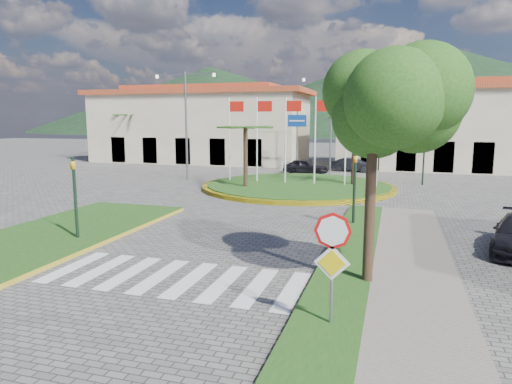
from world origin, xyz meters
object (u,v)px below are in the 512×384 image
(deciduous_tree, at_px, (374,96))
(stop_sign, at_px, (332,252))
(white_van, at_px, (231,159))
(roundabout_island, at_px, (298,186))
(car_dark_b, at_px, (353,165))
(car_dark_a, at_px, (306,166))

(deciduous_tree, bearing_deg, stop_sign, -101.18)
(deciduous_tree, relative_size, white_van, 1.79)
(roundabout_island, relative_size, stop_sign, 4.79)
(roundabout_island, xyz_separation_m, car_dark_b, (2.63, 10.95, 0.43))
(roundabout_island, height_order, deciduous_tree, deciduous_tree)
(stop_sign, bearing_deg, car_dark_a, 101.91)
(roundabout_island, relative_size, white_van, 3.35)
(stop_sign, relative_size, car_dark_a, 0.71)
(car_dark_a, relative_size, car_dark_b, 1.02)
(stop_sign, relative_size, car_dark_b, 0.73)
(deciduous_tree, relative_size, car_dark_b, 1.86)
(deciduous_tree, height_order, car_dark_a, deciduous_tree)
(deciduous_tree, relative_size, car_dark_a, 1.83)
(stop_sign, bearing_deg, roundabout_island, 103.73)
(car_dark_a, xyz_separation_m, car_dark_b, (3.64, 2.95, -0.03))
(car_dark_a, bearing_deg, roundabout_island, -161.90)
(roundabout_island, distance_m, car_dark_a, 8.08)
(stop_sign, xyz_separation_m, deciduous_tree, (0.60, 3.04, 3.38))
(white_van, bearing_deg, car_dark_a, -113.09)
(roundabout_island, distance_m, deciduous_tree, 18.55)
(stop_sign, distance_m, car_dark_b, 31.09)
(roundabout_island, relative_size, car_dark_b, 3.48)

